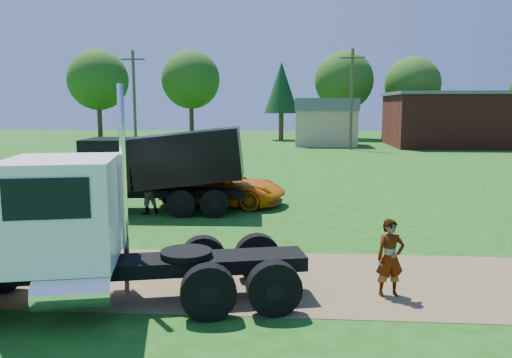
# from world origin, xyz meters

# --- Properties ---
(ground) EXTENTS (140.00, 140.00, 0.00)m
(ground) POSITION_xyz_m (0.00, 0.00, 0.00)
(ground) COLOR #194C10
(ground) RESTS_ON ground
(dirt_track) EXTENTS (120.00, 4.20, 0.01)m
(dirt_track) POSITION_xyz_m (0.00, 0.00, 0.01)
(dirt_track) COLOR brown
(dirt_track) RESTS_ON ground
(white_semi_tractor) EXTENTS (7.43, 3.86, 4.38)m
(white_semi_tractor) POSITION_xyz_m (-3.49, -1.87, 1.50)
(white_semi_tractor) COLOR black
(white_semi_tractor) RESTS_ON ground
(black_dump_truck) EXTENTS (7.42, 2.72, 3.18)m
(black_dump_truck) POSITION_xyz_m (-4.33, 7.07, 1.75)
(black_dump_truck) COLOR black
(black_dump_truck) RESTS_ON ground
(orange_pickup) EXTENTS (5.47, 3.34, 1.42)m
(orange_pickup) POSITION_xyz_m (-2.01, 8.68, 0.71)
(orange_pickup) COLOR orange
(orange_pickup) RESTS_ON ground
(spectator_a) EXTENTS (0.66, 0.50, 1.63)m
(spectator_a) POSITION_xyz_m (2.87, -0.81, 0.82)
(spectator_a) COLOR #999999
(spectator_a) RESTS_ON ground
(spectator_b) EXTENTS (1.06, 1.05, 1.73)m
(spectator_b) POSITION_xyz_m (-4.53, 6.71, 0.87)
(spectator_b) COLOR #999999
(spectator_b) RESTS_ON ground
(brick_building) EXTENTS (15.40, 10.40, 5.30)m
(brick_building) POSITION_xyz_m (18.00, 40.00, 2.66)
(brick_building) COLOR maroon
(brick_building) RESTS_ON ground
(tan_shed) EXTENTS (6.20, 5.40, 4.70)m
(tan_shed) POSITION_xyz_m (4.00, 40.00, 2.42)
(tan_shed) COLOR tan
(tan_shed) RESTS_ON ground
(utility_poles) EXTENTS (42.20, 0.28, 9.00)m
(utility_poles) POSITION_xyz_m (6.00, 35.00, 4.71)
(utility_poles) COLOR #433726
(utility_poles) RESTS_ON ground
(tree_row) EXTENTS (57.58, 12.11, 10.94)m
(tree_row) POSITION_xyz_m (0.20, 50.01, 6.77)
(tree_row) COLOR #3B2518
(tree_row) RESTS_ON ground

